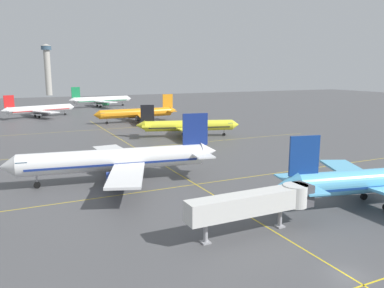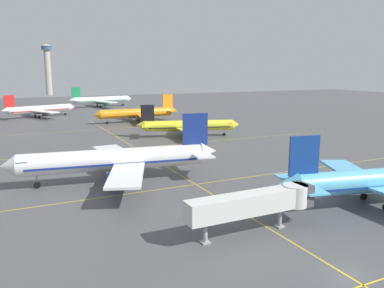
# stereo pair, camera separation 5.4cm
# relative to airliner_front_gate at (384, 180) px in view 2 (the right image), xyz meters

# --- Properties ---
(ground_plane) EXTENTS (600.00, 600.00, 0.00)m
(ground_plane) POSITION_rel_airliner_front_gate_xyz_m (-22.01, -13.44, -3.95)
(ground_plane) COLOR #4C4C4F
(airliner_front_gate) EXTENTS (37.01, 31.43, 11.57)m
(airliner_front_gate) POSITION_rel_airliner_front_gate_xyz_m (0.00, 0.00, 0.00)
(airliner_front_gate) COLOR #5BB7E5
(airliner_front_gate) RESTS_ON ground
(airliner_second_row) EXTENTS (40.37, 34.48, 12.56)m
(airliner_second_row) POSITION_rel_airliner_front_gate_xyz_m (-34.54, 30.41, 0.34)
(airliner_second_row) COLOR white
(airliner_second_row) RESTS_ON ground
(airliner_third_row) EXTENTS (32.51, 27.78, 10.34)m
(airliner_third_row) POSITION_rel_airliner_front_gate_xyz_m (-1.36, 70.54, -0.42)
(airliner_third_row) COLOR yellow
(airliner_third_row) RESTS_ON ground
(airliner_far_left_stand) EXTENTS (35.44, 30.64, 11.04)m
(airliner_far_left_stand) POSITION_rel_airliner_front_gate_xyz_m (-5.16, 111.32, -0.18)
(airliner_far_left_stand) COLOR orange
(airliner_far_left_stand) RESTS_ON ground
(airliner_far_right_stand) EXTENTS (32.85, 28.08, 10.46)m
(airliner_far_right_stand) POSITION_rel_airliner_front_gate_xyz_m (-39.99, 146.53, -0.38)
(airliner_far_right_stand) COLOR white
(airliner_far_right_stand) RESTS_ON ground
(airliner_distant_taxiway) EXTENTS (37.89, 32.35, 11.79)m
(airliner_distant_taxiway) POSITION_rel_airliner_front_gate_xyz_m (-3.91, 184.86, 0.08)
(airliner_distant_taxiway) COLOR white
(airliner_distant_taxiway) RESTS_ON ground
(taxiway_markings) EXTENTS (115.56, 166.20, 0.01)m
(taxiway_markings) POSITION_rel_airliner_front_gate_xyz_m (-22.01, 41.22, -3.95)
(taxiway_markings) COLOR yellow
(taxiway_markings) RESTS_ON ground
(jet_bridge) EXTENTS (18.35, 3.38, 5.58)m
(jet_bridge) POSITION_rel_airliner_front_gate_xyz_m (-23.66, -0.27, 0.11)
(jet_bridge) COLOR silver
(jet_bridge) RESTS_ON ground
(control_tower) EXTENTS (8.82, 8.82, 42.83)m
(control_tower) POSITION_rel_airliner_front_gate_xyz_m (-20.44, 311.54, 20.62)
(control_tower) COLOR #ADA89E
(control_tower) RESTS_ON ground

